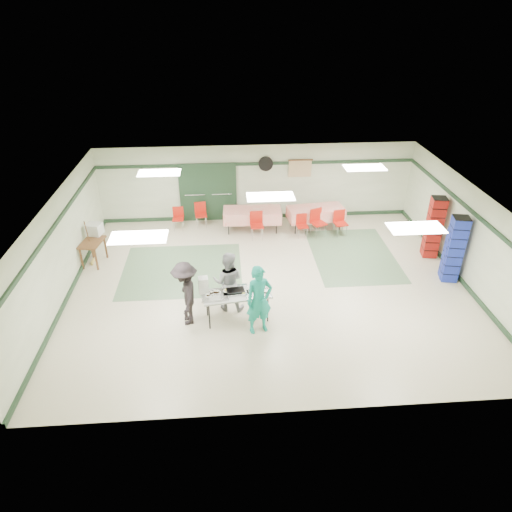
{
  "coord_description": "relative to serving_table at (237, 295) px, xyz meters",
  "views": [
    {
      "loc": [
        -1.16,
        -10.67,
        7.12
      ],
      "look_at": [
        -0.39,
        -0.3,
        1.14
      ],
      "focal_mm": 32.0,
      "sensor_mm": 36.0,
      "label": 1
    }
  ],
  "objects": [
    {
      "name": "wall_fan",
      "position": [
        1.25,
        5.88,
        1.34
      ],
      "size": [
        0.5,
        0.1,
        0.5
      ],
      "primitive_type": "cylinder",
      "rotation": [
        1.57,
        0.0,
        0.0
      ],
      "color": "black",
      "rests_on": "wall_back"
    },
    {
      "name": "double_door_right",
      "position": [
        -0.3,
        5.88,
        0.34
      ],
      "size": [
        0.9,
        0.06,
        2.1
      ],
      "primitive_type": "cube",
      "color": "#939693",
      "rests_on": "floor"
    },
    {
      "name": "crate_stack_red",
      "position": [
        6.1,
        2.76,
        0.26
      ],
      "size": [
        0.49,
        0.49,
        1.94
      ],
      "primitive_type": "cube",
      "rotation": [
        0.0,
        0.0,
        -0.17
      ],
      "color": "#A61210",
      "rests_on": "floor"
    },
    {
      "name": "crate_stack_blue_a",
      "position": [
        6.1,
        1.47,
        0.05
      ],
      "size": [
        0.48,
        0.48,
        1.53
      ],
      "primitive_type": "cube",
      "rotation": [
        0.0,
        0.0,
        -0.26
      ],
      "color": "#1B35A4",
      "rests_on": "floor"
    },
    {
      "name": "chair_c",
      "position": [
        3.63,
        4.39,
        -0.18
      ],
      "size": [
        0.47,
        0.47,
        0.87
      ],
      "rotation": [
        0.0,
        0.0,
        0.19
      ],
      "color": "red",
      "rests_on": "floor"
    },
    {
      "name": "wall_left",
      "position": [
        -4.55,
        1.44,
        0.64
      ],
      "size": [
        0.0,
        9.0,
        9.0
      ],
      "primitive_type": "plane",
      "rotation": [
        1.57,
        0.0,
        1.57
      ],
      "color": "beige",
      "rests_on": "floor"
    },
    {
      "name": "broom",
      "position": [
        -4.28,
        3.09,
        0.02
      ],
      "size": [
        0.08,
        0.23,
        1.41
      ],
      "primitive_type": "cylinder",
      "rotation": [
        0.14,
        0.0,
        0.24
      ],
      "color": "brown",
      "rests_on": "floor"
    },
    {
      "name": "wall_right",
      "position": [
        6.45,
        1.44,
        0.64
      ],
      "size": [
        0.0,
        9.0,
        9.0
      ],
      "primitive_type": "plane",
      "rotation": [
        1.57,
        0.0,
        -1.57
      ],
      "color": "beige",
      "rests_on": "floor"
    },
    {
      "name": "chair_a",
      "position": [
        2.85,
        4.39,
        -0.13
      ],
      "size": [
        0.57,
        0.57,
        0.95
      ],
      "rotation": [
        0.0,
        0.0,
        0.39
      ],
      "color": "red",
      "rests_on": "floor"
    },
    {
      "name": "wall_front",
      "position": [
        0.95,
        -3.06,
        0.64
      ],
      "size": [
        11.0,
        0.0,
        11.0
      ],
      "primitive_type": "plane",
      "rotation": [
        -1.57,
        0.0,
        0.0
      ],
      "color": "beige",
      "rests_on": "floor"
    },
    {
      "name": "green_patch_b",
      "position": [
        3.75,
        2.94,
        -0.71
      ],
      "size": [
        2.5,
        3.5,
        0.01
      ],
      "primitive_type": "cube",
      "color": "#60805D",
      "rests_on": "floor"
    },
    {
      "name": "volunteer_teal",
      "position": [
        0.51,
        -0.5,
        0.18
      ],
      "size": [
        0.74,
        0.59,
        1.78
      ],
      "primitive_type": "imported",
      "rotation": [
        0.0,
        0.0,
        0.29
      ],
      "color": "#159684",
      "rests_on": "floor"
    },
    {
      "name": "trim_right",
      "position": [
        6.42,
        1.44,
        1.34
      ],
      "size": [
        0.06,
        9.0,
        0.1
      ],
      "primitive_type": "cube",
      "rotation": [
        0.0,
        0.0,
        1.57
      ],
      "color": "#1D3521",
      "rests_on": "wall_back"
    },
    {
      "name": "ceiling",
      "position": [
        0.95,
        1.44,
        1.99
      ],
      "size": [
        11.0,
        11.0,
        0.0
      ],
      "primitive_type": "plane",
      "rotation": [
        3.14,
        0.0,
        0.0
      ],
      "color": "silver",
      "rests_on": "wall_back"
    },
    {
      "name": "printer_table",
      "position": [
        -4.2,
        3.04,
        -0.07
      ],
      "size": [
        0.71,
        0.96,
        0.74
      ],
      "rotation": [
        0.0,
        0.0,
        -0.18
      ],
      "color": "brown",
      "rests_on": "floor"
    },
    {
      "name": "scroll_banner",
      "position": [
        2.45,
        5.88,
        1.14
      ],
      "size": [
        0.8,
        0.02,
        0.6
      ],
      "primitive_type": "cube",
      "color": "#CCB380",
      "rests_on": "wall_back"
    },
    {
      "name": "baseboard_back",
      "position": [
        0.95,
        5.91,
        -0.65
      ],
      "size": [
        11.0,
        0.06,
        0.12
      ],
      "primitive_type": "cube",
      "color": "#1D3521",
      "rests_on": "floor"
    },
    {
      "name": "chair_d",
      "position": [
        0.82,
        4.39,
        -0.15
      ],
      "size": [
        0.44,
        0.44,
        0.91
      ],
      "rotation": [
        0.0,
        0.0,
        0.04
      ],
      "color": "red",
      "rests_on": "floor"
    },
    {
      "name": "baking_pan",
      "position": [
        -0.03,
        0.04,
        0.09
      ],
      "size": [
        0.47,
        0.33,
        0.08
      ],
      "primitive_type": "cube",
      "rotation": [
        0.0,
        0.0,
        0.13
      ],
      "color": "black",
      "rests_on": "serving_table"
    },
    {
      "name": "volunteer_grey",
      "position": [
        -0.2,
        0.46,
        0.1
      ],
      "size": [
        0.88,
        0.73,
        1.63
      ],
      "primitive_type": "imported",
      "rotation": [
        0.0,
        0.0,
        2.99
      ],
      "color": "gray",
      "rests_on": "floor"
    },
    {
      "name": "double_door_left",
      "position": [
        -1.25,
        5.88,
        0.34
      ],
      "size": [
        0.9,
        0.06,
        2.1
      ],
      "primitive_type": "cube",
      "color": "#939693",
      "rests_on": "floor"
    },
    {
      "name": "dining_table_a",
      "position": [
        2.91,
        4.95,
        -0.14
      ],
      "size": [
        1.99,
        1.06,
        0.77
      ],
      "rotation": [
        0.0,
        0.0,
        0.11
      ],
      "color": "red",
      "rests_on": "floor"
    },
    {
      "name": "floor",
      "position": [
        0.95,
        1.44,
        -0.71
      ],
      "size": [
        11.0,
        11.0,
        0.0
      ],
      "primitive_type": "plane",
      "color": "beige",
      "rests_on": "ground"
    },
    {
      "name": "door_frame",
      "position": [
        -0.78,
        5.86,
        0.34
      ],
      "size": [
        2.0,
        0.03,
        2.15
      ],
      "primitive_type": "cube",
      "color": "#1D3521",
      "rests_on": "floor"
    },
    {
      "name": "trim_back",
      "position": [
        0.95,
        5.91,
        1.34
      ],
      "size": [
        11.0,
        0.06,
        0.1
      ],
      "primitive_type": "cube",
      "color": "#1D3521",
      "rests_on": "wall_back"
    },
    {
      "name": "baseboard_left",
      "position": [
        -4.52,
        1.44,
        -0.65
      ],
      "size": [
        0.06,
        9.0,
        0.12
      ],
      "primitive_type": "cube",
      "rotation": [
        0.0,
        0.0,
        1.57
      ],
      "color": "#1D3521",
      "rests_on": "floor"
    },
    {
      "name": "sheet_tray_right",
      "position": [
        0.51,
        -0.1,
        0.06
      ],
      "size": [
        0.64,
        0.51,
        0.02
      ],
      "primitive_type": "cube",
      "rotation": [
        0.0,
        0.0,
        0.13
      ],
      "color": "silver",
      "rests_on": "serving_table"
    },
    {
      "name": "dining_table_b",
      "position": [
        0.71,
        4.95,
        -0.14
      ],
      "size": [
        1.98,
        0.94,
        0.77
      ],
      "rotation": [
        0.0,
        0.0,
        -0.04
      ],
      "color": "red",
      "rests_on": "floor"
    },
    {
      "name": "trim_left",
      "position": [
        -4.52,
        1.44,
        1.34
      ],
      "size": [
        0.06,
        9.0,
        0.1
      ],
      "primitive_type": "cube",
      "rotation": [
        0.0,
        0.0,
        1.57
      ],
      "color": "#1D3521",
      "rests_on": "wall_back"
    },
    {
      "name": "chair_loose_a",
      "position": [
        -1.06,
        5.43,
        -0.19
      ],
      "size": [
        0.44,
        0.44,
        0.85
      ],
      "rotation": [
        0.0,
        0.0,
        0.12
      ],
      "color": "red",
      "rests_on": "floor"
    },
    {
      "name": "sheet_tray_mid",
      "position": [
        -0.03,
        0.1,
        0.06
      ],
      "size": [
        0.67,
        0.54,
        0.02
      ],
      "primitive_type": "cube",
      "rotation": [
        0.0,
        0.0,
        0.13
      ],
      "color": "silver",
      "rests_on": "serving_table"
    },
    {
      "name": "foam_box_stack",
      "position": [
        -0.8,
        0.09,
        0.26
      ],
      "size": [
        0.26,
        0.24,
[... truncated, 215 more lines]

